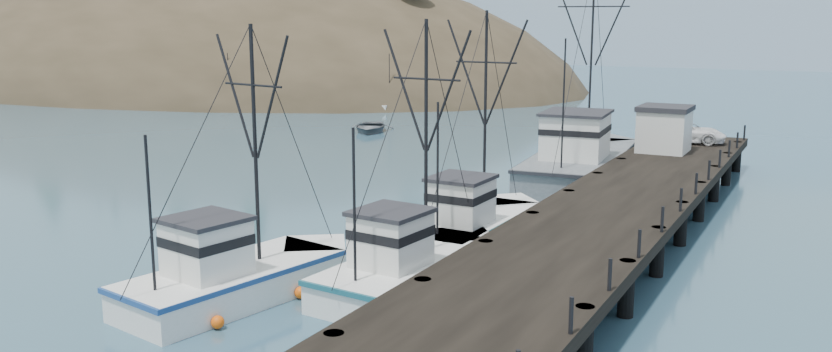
# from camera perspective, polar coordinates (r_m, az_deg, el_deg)

# --- Properties ---
(ground) EXTENTS (400.00, 400.00, 0.00)m
(ground) POSITION_cam_1_polar(r_m,az_deg,el_deg) (32.13, -18.94, -7.74)
(ground) COLOR #2F5369
(ground) RESTS_ON ground
(pier) EXTENTS (6.00, 44.00, 2.00)m
(pier) POSITION_cam_1_polar(r_m,az_deg,el_deg) (38.43, 14.38, -1.81)
(pier) COLOR black
(pier) RESTS_ON ground
(headland) EXTENTS (134.80, 78.00, 51.00)m
(headland) POSITION_cam_1_polar(r_m,az_deg,el_deg) (139.84, -16.53, 4.64)
(headland) COLOR #382D1E
(headland) RESTS_ON ground
(distant_ridge) EXTENTS (360.00, 40.00, 26.00)m
(distant_ridge) POSITION_cam_1_polar(r_m,az_deg,el_deg) (191.20, 24.35, 7.10)
(distant_ridge) COLOR #9EB2C6
(distant_ridge) RESTS_ON ground
(distant_ridge_far) EXTENTS (180.00, 25.00, 18.00)m
(distant_ridge_far) POSITION_cam_1_polar(r_m,az_deg,el_deg) (215.07, 11.13, 8.21)
(distant_ridge_far) COLOR silver
(distant_ridge_far) RESTS_ON ground
(moored_sailboats) EXTENTS (23.34, 20.11, 6.35)m
(moored_sailboats) POSITION_cam_1_polar(r_m,az_deg,el_deg) (98.69, -7.52, 5.35)
(moored_sailboats) COLOR white
(moored_sailboats) RESTS_ON ground
(trawler_near) EXTENTS (4.05, 10.08, 10.34)m
(trawler_near) POSITION_cam_1_polar(r_m,az_deg,el_deg) (30.70, -0.25, -6.38)
(trawler_near) COLOR white
(trawler_near) RESTS_ON ground
(trawler_mid) EXTENTS (4.89, 10.18, 10.17)m
(trawler_mid) POSITION_cam_1_polar(r_m,az_deg,el_deg) (30.29, -12.24, -6.90)
(trawler_mid) COLOR white
(trawler_mid) RESTS_ON ground
(trawler_far) EXTENTS (3.55, 10.31, 10.70)m
(trawler_far) POSITION_cam_1_polar(r_m,az_deg,el_deg) (36.84, 4.14, -3.43)
(trawler_far) COLOR white
(trawler_far) RESTS_ON ground
(work_vessel) EXTENTS (6.40, 17.05, 14.01)m
(work_vessel) POSITION_cam_1_polar(r_m,az_deg,el_deg) (51.51, 11.60, 1.01)
(work_vessel) COLOR slate
(work_vessel) RESTS_ON ground
(pier_shed) EXTENTS (3.00, 3.20, 2.80)m
(pier_shed) POSITION_cam_1_polar(r_m,az_deg,el_deg) (51.54, 17.06, 3.22)
(pier_shed) COLOR silver
(pier_shed) RESTS_ON pier
(pickup_truck) EXTENTS (5.20, 2.83, 1.38)m
(pickup_truck) POSITION_cam_1_polar(r_m,az_deg,el_deg) (55.74, 18.47, 2.94)
(pickup_truck) COLOR white
(pickup_truck) RESTS_ON pier
(motorboat) EXTENTS (5.92, 6.74, 1.16)m
(motorboat) POSITION_cam_1_polar(r_m,az_deg,el_deg) (72.76, -3.26, 3.14)
(motorboat) COLOR #54585D
(motorboat) RESTS_ON ground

